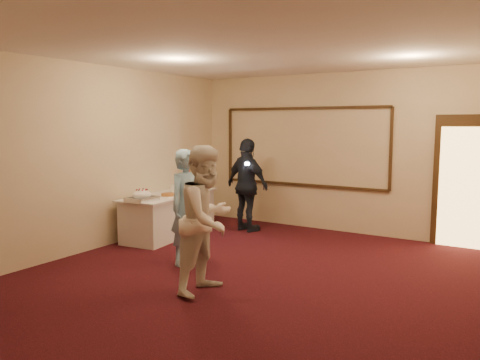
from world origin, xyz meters
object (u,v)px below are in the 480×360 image
object	(u,v)px
tart	(168,195)
pavlova_tray	(142,196)
buffet_table	(170,214)
woman	(207,219)
man	(188,207)
cupcake_stand	(189,180)
plate_stack_b	(190,188)
guest	(247,185)
plate_stack_a	(175,189)

from	to	relation	value
tart	pavlova_tray	bearing A→B (deg)	-94.00
buffet_table	tart	world-z (taller)	tart
woman	man	bearing A→B (deg)	49.54
cupcake_stand	plate_stack_b	bearing A→B (deg)	-49.92
guest	man	bearing A→B (deg)	115.41
pavlova_tray	plate_stack_b	size ratio (longest dim) A/B	3.18
plate_stack_b	tart	bearing A→B (deg)	-89.83
tart	guest	world-z (taller)	guest
tart	cupcake_stand	bearing A→B (deg)	108.62
cupcake_stand	plate_stack_b	size ratio (longest dim) A/B	2.55
pavlova_tray	woman	bearing A→B (deg)	-27.92
buffet_table	woman	size ratio (longest dim) A/B	1.24
guest	tart	bearing A→B (deg)	73.42
guest	pavlova_tray	bearing A→B (deg)	81.44
cupcake_stand	plate_stack_a	distance (m)	0.70
man	guest	distance (m)	2.32
cupcake_stand	plate_stack_a	size ratio (longest dim) A/B	2.59
plate_stack_b	woman	distance (m)	3.19
plate_stack_b	pavlova_tray	bearing A→B (deg)	-91.86
plate_stack_a	guest	size ratio (longest dim) A/B	0.09
pavlova_tray	plate_stack_b	world-z (taller)	pavlova_tray
woman	guest	xyz separation A→B (m)	(-1.26, 3.06, -0.01)
plate_stack_a	woman	distance (m)	3.14
woman	guest	world-z (taller)	woman
pavlova_tray	man	bearing A→B (deg)	-16.54
cupcake_stand	buffet_table	bearing A→B (deg)	-78.42
plate_stack_a	man	world-z (taller)	man
cupcake_stand	plate_stack_a	xyz separation A→B (m)	(0.19, -0.66, -0.08)
cupcake_stand	woman	world-z (taller)	woman
plate_stack_a	plate_stack_b	xyz separation A→B (m)	(0.17, 0.24, 0.00)
plate_stack_b	buffet_table	bearing A→B (deg)	-117.26
man	cupcake_stand	bearing A→B (deg)	51.43
woman	pavlova_tray	bearing A→B (deg)	62.20
pavlova_tray	woman	distance (m)	2.44
plate_stack_b	guest	world-z (taller)	guest
pavlova_tray	woman	xyz separation A→B (m)	(2.15, -1.14, 0.04)
man	guest	world-z (taller)	guest
pavlova_tray	plate_stack_a	size ratio (longest dim) A/B	3.24
pavlova_tray	buffet_table	bearing A→B (deg)	99.89
pavlova_tray	plate_stack_b	xyz separation A→B (m)	(0.04, 1.25, -0.01)
plate_stack_b	tart	size ratio (longest dim) A/B	0.60
pavlova_tray	tart	distance (m)	0.61
tart	guest	xyz separation A→B (m)	(0.85, 1.31, 0.09)
plate_stack_b	cupcake_stand	bearing A→B (deg)	130.08
plate_stack_a	guest	world-z (taller)	guest
man	woman	distance (m)	1.18
cupcake_stand	tart	xyz separation A→B (m)	(0.36, -1.07, -0.13)
cupcake_stand	guest	world-z (taller)	guest
tart	guest	size ratio (longest dim) A/B	0.16
pavlova_tray	woman	size ratio (longest dim) A/B	0.30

